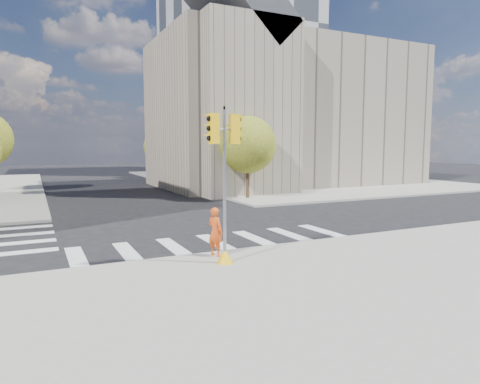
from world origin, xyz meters
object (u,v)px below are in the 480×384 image
at_px(lamp_near, 231,138).
at_px(lamp_far, 179,140).
at_px(traffic_signal, 225,197).
at_px(photographer, 215,232).

height_order(lamp_near, lamp_far, same).
bearing_deg(traffic_signal, lamp_far, 69.27).
bearing_deg(traffic_signal, photographer, 79.81).
bearing_deg(lamp_near, photographer, -116.18).
bearing_deg(lamp_near, lamp_far, 90.00).
bearing_deg(photographer, lamp_far, -40.17).
xyz_separation_m(lamp_far, photographer, (-9.14, -32.60, -3.58)).
relative_size(lamp_near, traffic_signal, 1.60).
bearing_deg(lamp_near, traffic_signal, -115.21).
distance_m(lamp_far, photographer, 34.05).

